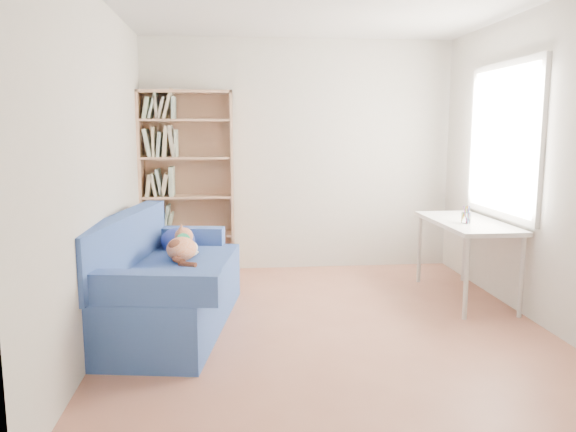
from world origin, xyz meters
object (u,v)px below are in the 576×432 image
Objects in this scene: bookshelf at (188,192)px; desk at (467,228)px; sofa at (164,284)px; pen_cup at (466,217)px.

bookshelf is 2.94m from desk.
sofa reaches higher than desk.
sofa is 1.00× the size of bookshelf.
sofa is 2.76m from pen_cup.
pen_cup is (2.69, 0.36, 0.46)m from sofa.
sofa is at bearing -169.97° from desk.
desk is at bearing 61.59° from pen_cup.
desk is (2.68, -1.19, -0.24)m from bookshelf.
bookshelf is at bearing 156.11° from desk.
desk is at bearing 19.25° from sofa.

